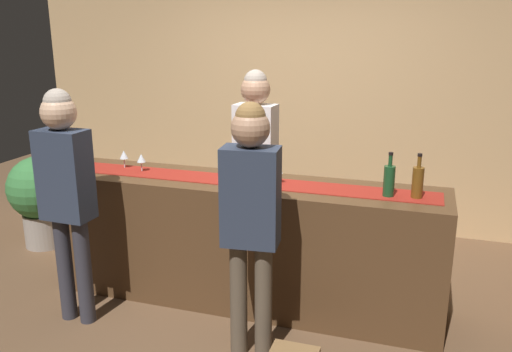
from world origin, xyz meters
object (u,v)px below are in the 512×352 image
wine_bottle_clear (244,165)px  wine_glass_near_customer (278,170)px  potted_plant_tall (41,195)px  customer_sipping (251,207)px  wine_glass_mid_counter (141,159)px  wine_bottle_amber (418,182)px  customer_browsing (66,184)px  wine_bottle_green (389,180)px  wine_glass_far_end (124,155)px  bartender (256,149)px

wine_bottle_clear → wine_glass_near_customer: size_ratio=2.10×
potted_plant_tall → wine_glass_near_customer: bearing=-9.4°
wine_bottle_clear → customer_sipping: customer_sipping is taller
wine_bottle_clear → wine_glass_mid_counter: wine_bottle_clear is taller
wine_glass_mid_counter → potted_plant_tall: wine_glass_mid_counter is taller
wine_bottle_amber → wine_glass_near_customer: (-0.96, 0.05, -0.01)m
wine_bottle_clear → customer_browsing: 1.24m
potted_plant_tall → customer_browsing: bearing=-43.0°
wine_bottle_amber → customer_browsing: bearing=-164.8°
wine_bottle_green → customer_browsing: 2.16m
wine_glass_mid_counter → wine_bottle_clear: bearing=2.0°
wine_glass_far_end → customer_sipping: bearing=-29.1°
customer_browsing → potted_plant_tall: (-1.14, 1.06, -0.51)m
wine_glass_mid_counter → customer_sipping: (1.11, -0.67, -0.06)m
wine_bottle_amber → wine_glass_near_customer: size_ratio=2.10×
wine_glass_far_end → bartender: 1.07m
wine_bottle_green → wine_glass_near_customer: bearing=175.0°
wine_bottle_green → customer_sipping: bearing=-141.2°
wine_glass_mid_counter → potted_plant_tall: bearing=163.0°
wine_bottle_clear → potted_plant_tall: wine_bottle_clear is taller
wine_bottle_amber → wine_bottle_clear: (-1.23, 0.06, 0.00)m
wine_bottle_clear → customer_browsing: (-1.03, -0.68, -0.04)m
wine_bottle_amber → potted_plant_tall: (-3.40, 0.45, -0.56)m
wine_bottle_green → potted_plant_tall: size_ratio=0.34×
wine_glass_far_end → potted_plant_tall: bearing=163.0°
bartender → customer_sipping: bartender is taller
wine_bottle_clear → bartender: 0.55m
wine_bottle_green → wine_glass_far_end: bearing=176.8°
wine_glass_far_end → wine_glass_mid_counter: bearing=-17.1°
bartender → wine_bottle_clear: bearing=102.5°
wine_bottle_clear → wine_glass_far_end: size_ratio=2.10×
customer_browsing → bartender: bearing=54.1°
wine_bottle_green → bartender: 1.29m
customer_browsing → wine_bottle_amber: bearing=17.3°
wine_bottle_clear → bartender: bearing=98.6°
wine_glass_mid_counter → customer_sipping: customer_sipping is taller
wine_glass_near_customer → potted_plant_tall: 2.54m
wine_glass_mid_counter → customer_browsing: 0.68m
wine_bottle_clear → wine_glass_near_customer: wine_bottle_clear is taller
wine_glass_near_customer → wine_bottle_clear: bearing=176.2°
wine_glass_far_end → bartender: bearing=28.6°
wine_bottle_amber → bartender: bartender is taller
wine_glass_mid_counter → wine_glass_far_end: bearing=162.9°
wine_bottle_amber → wine_glass_mid_counter: bearing=179.0°
wine_bottle_amber → customer_sipping: size_ratio=0.19×
customer_sipping → potted_plant_tall: size_ratio=1.86×
bartender → customer_browsing: bartender is taller
wine_glass_near_customer → bartender: 0.66m
wine_bottle_clear → wine_glass_mid_counter: 0.83m
wine_bottle_green → potted_plant_tall: bearing=171.7°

